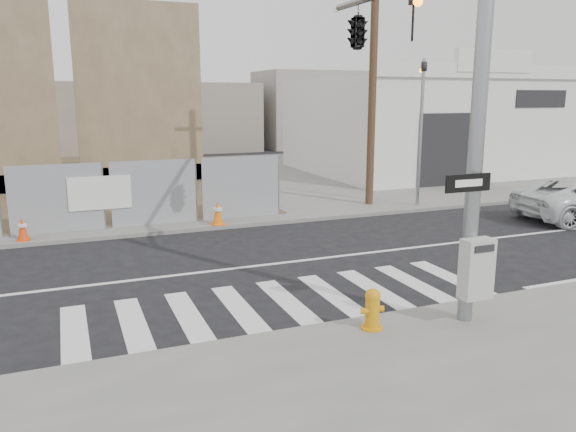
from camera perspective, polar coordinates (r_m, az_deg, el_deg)
name	(u,v)px	position (r m, az deg, el deg)	size (l,w,h in m)	color
ground	(248,267)	(13.60, -4.05, -5.19)	(100.00, 100.00, 0.00)	black
sidewalk_far	(156,183)	(26.96, -13.30, 3.26)	(50.00, 20.00, 0.12)	slate
signal_pole	(391,59)	(12.20, 10.40, 15.42)	(0.96, 5.87, 7.00)	gray
far_signal_pole	(422,112)	(20.77, 13.42, 10.23)	(0.16, 0.20, 5.60)	gray
concrete_wall_right	(140,111)	(26.69, -14.76, 10.27)	(5.50, 1.30, 8.00)	brown
auto_shop	(423,125)	(31.09, 13.51, 8.97)	(12.00, 10.20, 5.95)	silver
utility_pole_right	(373,62)	(20.74, 8.66, 15.17)	(1.60, 0.28, 10.00)	brown
fire_hydrant	(372,309)	(9.79, 8.57, -9.32)	(0.50, 0.50, 0.72)	orange
traffic_cone_c	(22,229)	(17.13, -25.37, -1.20)	(0.36, 0.36, 0.66)	#EC3E0C
traffic_cone_d	(218,213)	(17.51, -7.16, 0.31)	(0.47, 0.47, 0.76)	orange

